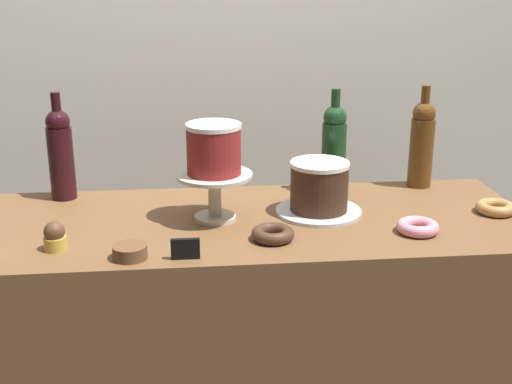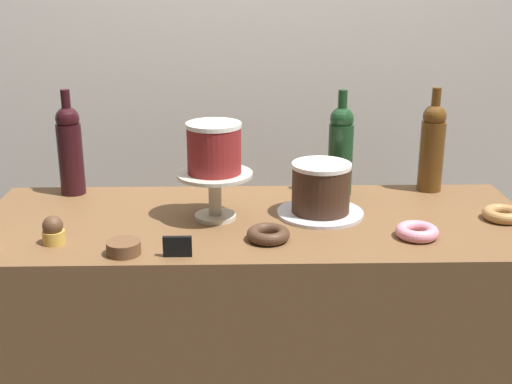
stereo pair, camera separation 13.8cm
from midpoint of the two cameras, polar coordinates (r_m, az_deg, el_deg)
back_wall at (r=2.65m, az=-3.50°, el=11.89°), size 6.00×0.05×2.60m
display_counter at (r=2.09m, az=-1.96°, el=-14.43°), size 1.55×0.61×0.93m
cake_stand_pedestal at (r=1.85m, az=-5.68°, el=0.27°), size 0.21×0.21×0.13m
white_layer_cake at (r=1.82m, az=-5.79°, el=3.66°), size 0.15×0.15×0.14m
silver_serving_platter at (r=1.92m, az=3.30°, el=-1.67°), size 0.25×0.25×0.01m
chocolate_round_cake at (r=1.90m, az=3.34°, el=0.49°), size 0.17×0.17×0.14m
wine_bottle_green at (r=2.07m, az=4.76°, el=3.81°), size 0.08×0.08×0.33m
wine_bottle_amber at (r=2.17m, az=12.18°, el=4.13°), size 0.08×0.08×0.33m
wine_bottle_dark_red at (r=2.11m, az=-18.12°, el=3.21°), size 0.08×0.08×0.33m
cupcake_chocolate at (r=1.76m, az=-18.94°, el=-3.64°), size 0.06×0.06×0.07m
donut_maple at (r=2.01m, az=17.89°, el=-1.30°), size 0.11×0.11×0.03m
donut_chocolate at (r=1.73m, az=-0.85°, el=-3.61°), size 0.11×0.11×0.03m
donut_pink at (r=1.81m, az=11.48°, el=-2.96°), size 0.11×0.11×0.03m
cookie_stack at (r=1.66m, az=-13.04°, el=-5.02°), size 0.08×0.08×0.03m
price_sign_chalkboard at (r=1.63m, az=-8.46°, el=-4.84°), size 0.07×0.01×0.05m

